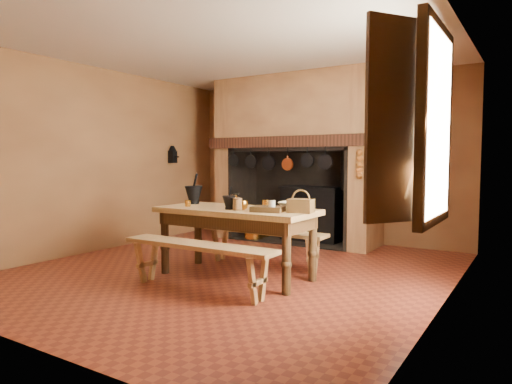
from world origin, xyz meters
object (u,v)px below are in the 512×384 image
Objects in this scene: bench_front at (198,255)px; coffee_grinder at (234,201)px; wicker_basket at (301,205)px; iron_range at (313,213)px; mixing_bowl at (295,206)px; work_table at (236,219)px.

bench_front is 10.50× the size of coffee_grinder.
wicker_basket is (0.99, -0.15, 0.02)m from coffee_grinder.
coffee_grinder is at bearing 162.09° from wicker_basket.
iron_range is at bearing 94.36° from bench_front.
mixing_bowl is (0.78, 0.11, -0.02)m from coffee_grinder.
wicker_basket is (0.20, -0.26, 0.04)m from mixing_bowl.
iron_range is at bearing 97.44° from coffee_grinder.
wicker_basket is at bearing -0.68° from work_table.
mixing_bowl is at bearing 119.09° from wicker_basket.
work_table reaches higher than bench_front.
iron_range reaches higher than work_table.
work_table is at bearing 90.00° from bench_front.
work_table is at bearing -84.49° from iron_range.
bench_front is at bearing -123.96° from mixing_bowl.
bench_front is (0.26, -3.41, -0.10)m from iron_range.
mixing_bowl is at bearing -69.62° from iron_range.
work_table is at bearing -159.09° from mixing_bowl.
coffee_grinder is 1.00m from wicker_basket.
iron_range is 0.87× the size of bench_front.
iron_range is at bearing 110.38° from mixing_bowl.
coffee_grinder is at bearing 133.68° from work_table.
work_table is 0.28m from coffee_grinder.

